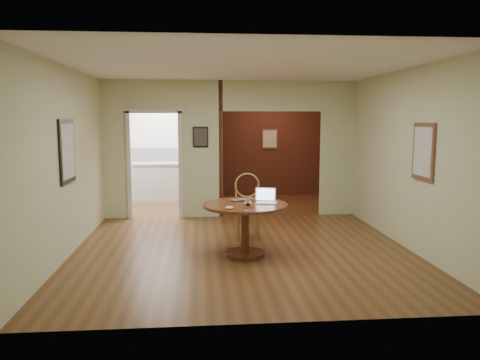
{
  "coord_description": "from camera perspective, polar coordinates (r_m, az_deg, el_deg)",
  "views": [
    {
      "loc": [
        -0.63,
        -6.74,
        1.96
      ],
      "look_at": [
        -0.06,
        -0.2,
        1.09
      ],
      "focal_mm": 35.0,
      "sensor_mm": 36.0,
      "label": 1
    }
  ],
  "objects": [
    {
      "name": "chair",
      "position": [
        7.66,
        0.94,
        -2.75
      ],
      "size": [
        0.46,
        0.46,
        1.07
      ],
      "rotation": [
        0.0,
        0.0,
        -0.03
      ],
      "color": "olive",
      "rests_on": "ground"
    },
    {
      "name": "wine_glass",
      "position": [
        6.49,
        0.98,
        -2.74
      ],
      "size": [
        0.09,
        0.09,
        0.1
      ],
      "primitive_type": null,
      "color": "white",
      "rests_on": "dining_table"
    },
    {
      "name": "mouse",
      "position": [
        6.24,
        -1.29,
        -3.4
      ],
      "size": [
        0.12,
        0.07,
        0.05
      ],
      "primitive_type": "ellipsoid",
      "rotation": [
        0.0,
        0.0,
        0.12
      ],
      "color": "white",
      "rests_on": "dining_table"
    },
    {
      "name": "room_shell",
      "position": [
        9.86,
        -4.06,
        3.58
      ],
      "size": [
        5.2,
        7.5,
        5.0
      ],
      "color": "white",
      "rests_on": "ground"
    },
    {
      "name": "dining_table",
      "position": [
        6.69,
        0.63,
        -4.57
      ],
      "size": [
        1.21,
        1.21,
        0.75
      ],
      "rotation": [
        0.0,
        0.0,
        0.18
      ],
      "color": "brown",
      "rests_on": "ground"
    },
    {
      "name": "closed_laptop",
      "position": [
        6.85,
        0.47,
        -2.49
      ],
      "size": [
        0.4,
        0.33,
        0.03
      ],
      "primitive_type": "imported",
      "rotation": [
        0.0,
        0.0,
        0.38
      ],
      "color": "#B5B5BA",
      "rests_on": "dining_table"
    },
    {
      "name": "open_laptop",
      "position": [
        6.75,
        3.19,
        -2.27
      ],
      "size": [
        0.34,
        0.32,
        0.21
      ],
      "rotation": [
        0.0,
        0.0,
        -0.25
      ],
      "color": "white",
      "rests_on": "dining_table"
    },
    {
      "name": "pen",
      "position": [
        6.33,
        1.11,
        -3.42
      ],
      "size": [
        0.13,
        0.04,
        0.01
      ],
      "primitive_type": "cylinder",
      "rotation": [
        0.0,
        1.57,
        0.22
      ],
      "color": "#0B1252",
      "rests_on": "dining_table"
    },
    {
      "name": "grocery_bag",
      "position": [
        10.98,
        -4.57,
        2.83
      ],
      "size": [
        0.3,
        0.28,
        0.26
      ],
      "primitive_type": "ellipsoid",
      "rotation": [
        0.0,
        0.0,
        -0.24
      ],
      "color": "tan",
      "rests_on": "kitchen_cabinet"
    },
    {
      "name": "kitchen_cabinet",
      "position": [
        11.06,
        -8.69,
        -0.3
      ],
      "size": [
        2.06,
        0.6,
        0.94
      ],
      "color": "silver",
      "rests_on": "ground"
    },
    {
      "name": "floor",
      "position": [
        7.05,
        0.32,
        -8.63
      ],
      "size": [
        5.0,
        5.0,
        0.0
      ],
      "primitive_type": "plane",
      "color": "#4E3216",
      "rests_on": "ground"
    }
  ]
}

